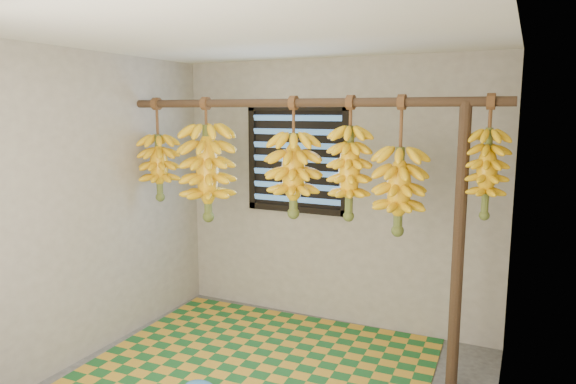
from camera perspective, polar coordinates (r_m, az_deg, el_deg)
The scene contains 14 objects.
ceiling at distance 3.27m, azimuth -4.32°, elevation 17.13°, with size 3.00×3.00×0.01m, color silver.
wall_back at distance 4.67m, azimuth 5.03°, elevation -0.15°, with size 3.00×0.01×2.40m, color gray.
wall_left at distance 4.26m, azimuth -22.02°, elevation -1.68°, with size 0.01×3.00×2.40m, color gray.
wall_right at distance 2.92m, azimuth 22.82°, elevation -6.45°, with size 0.01×3.00×2.40m, color gray.
window at distance 4.74m, azimuth 0.98°, elevation 3.67°, with size 1.00×0.04×1.00m.
hanging_pole at distance 3.86m, azimuth 0.97°, elevation 9.88°, with size 0.06×0.06×3.00m, color #40291C.
support_post at distance 3.66m, azimuth 18.38°, elevation -6.35°, with size 0.08×0.08×2.00m, color #40291C.
woven_mat at distance 4.19m, azimuth -2.97°, elevation -18.52°, with size 2.50×2.00×0.01m, color #195724.
banana_bunch_a at distance 4.59m, azimuth -14.13°, elevation 2.70°, with size 0.34×0.34×0.88m.
banana_bunch_b at distance 4.29m, azimuth -8.95°, elevation 2.17°, with size 0.44×0.44×1.01m.
banana_bunch_c at distance 3.91m, azimuth 0.61°, elevation 1.93°, with size 0.38×0.38×0.91m.
banana_bunch_d at distance 3.74m, azimuth 6.84°, elevation 2.13°, with size 0.30×0.30×0.89m.
banana_bunch_e at distance 3.65m, azimuth 12.22°, elevation 0.15°, with size 0.36×0.36×0.96m.
banana_bunch_f at distance 3.55m, azimuth 21.22°, elevation 1.94°, with size 0.26×0.26×0.80m.
Camera 1 is at (1.60, -2.82, 1.94)m, focal length 32.00 mm.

